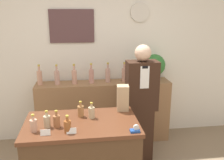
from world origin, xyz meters
The scene contains 21 objects.
back_wall centered at (0.00, 2.00, 1.36)m, with size 5.20×0.09×2.70m.
back_shelf centered at (0.07, 1.76, 0.48)m, with size 2.04×0.36×0.97m.
shopkeeper centered at (0.51, 1.17, 0.81)m, with size 0.41×0.26×1.61m.
potted_plant centered at (0.86, 1.78, 1.19)m, with size 0.34×0.34×0.41m.
paper_bag centered at (0.18, 0.74, 1.08)m, with size 0.14×0.13×0.29m.
tape_dispenser centered at (0.20, 0.20, 0.96)m, with size 0.09×0.06×0.07m.
price_card_left centered at (-0.62, 0.24, 0.96)m, with size 0.09×0.02×0.06m.
price_card_right centered at (-0.39, 0.24, 0.96)m, with size 0.09×0.02×0.06m.
counter_bottle_0 centered at (-0.74, 0.33, 1.00)m, with size 0.07×0.07×0.17m.
counter_bottle_1 centered at (-0.62, 0.41, 1.00)m, with size 0.07×0.07×0.17m.
counter_bottle_2 centered at (-0.53, 0.40, 1.00)m, with size 0.07×0.07×0.17m.
counter_bottle_3 centered at (-0.42, 0.27, 1.00)m, with size 0.07×0.07×0.17m.
counter_bottle_4 centered at (-0.30, 0.62, 1.00)m, with size 0.07×0.07×0.17m.
counter_bottle_5 centered at (-0.18, 0.57, 1.00)m, with size 0.07×0.07×0.17m.
shelf_bottle_0 centered at (-0.87, 1.77, 1.08)m, with size 0.08×0.08×0.30m.
shelf_bottle_1 centered at (-0.62, 1.74, 1.08)m, with size 0.08×0.08×0.30m.
shelf_bottle_2 centered at (-0.37, 1.74, 1.08)m, with size 0.08×0.08×0.30m.
shelf_bottle_3 centered at (-0.12, 1.76, 1.08)m, with size 0.08×0.08×0.30m.
shelf_bottle_4 centered at (0.14, 1.78, 1.08)m, with size 0.08×0.08×0.30m.
shelf_bottle_5 centered at (0.39, 1.77, 1.08)m, with size 0.08×0.08×0.30m.
shelf_bottle_6 centered at (0.64, 1.76, 1.08)m, with size 0.08×0.08×0.30m.
Camera 1 is at (-0.30, -1.87, 2.03)m, focal length 40.00 mm.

